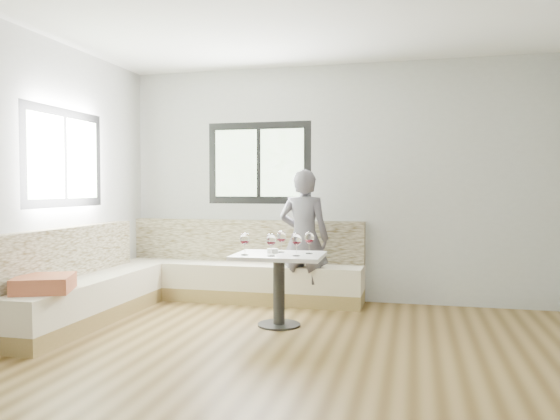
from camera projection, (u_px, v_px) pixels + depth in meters
The scene contains 10 objects.
room at pixel (275, 180), 4.15m from camera, with size 5.01×5.01×2.81m.
banquette at pixel (177, 279), 6.05m from camera, with size 2.90×2.80×0.95m.
table at pixel (279, 272), 5.31m from camera, with size 0.88×0.69×0.70m.
person at pixel (304, 238), 6.16m from camera, with size 0.57×0.37×1.56m, color #524F56.
olive_ramekin at pixel (273, 251), 5.38m from camera, with size 0.11×0.11×0.04m.
wine_glass_a at pixel (245, 239), 5.20m from camera, with size 0.10×0.10×0.22m.
wine_glass_b at pixel (271, 240), 5.11m from camera, with size 0.10×0.10×0.22m.
wine_glass_c at pixel (296, 240), 5.12m from camera, with size 0.10×0.10×0.22m.
wine_glass_d at pixel (281, 237), 5.42m from camera, with size 0.10×0.10×0.22m.
wine_glass_e at pixel (309, 238), 5.30m from camera, with size 0.10×0.10×0.22m.
Camera 1 is at (0.95, -3.95, 1.35)m, focal length 35.00 mm.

